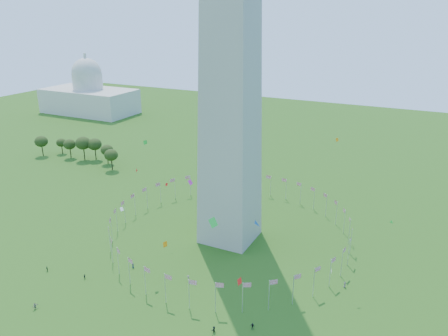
# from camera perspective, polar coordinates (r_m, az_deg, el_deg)

# --- Properties ---
(ground) EXTENTS (600.00, 600.00, 0.00)m
(ground) POSITION_cam_1_polar(r_m,az_deg,el_deg) (117.11, -10.42, -19.56)
(ground) COLOR #224E12
(ground) RESTS_ON ground
(flag_ring) EXTENTS (80.24, 80.24, 9.00)m
(flag_ring) POSITION_cam_1_polar(r_m,az_deg,el_deg) (150.55, 0.78, -7.53)
(flag_ring) COLOR silver
(flag_ring) RESTS_ON ground
(capitol_building) EXTENTS (70.00, 35.00, 46.00)m
(capitol_building) POSITION_cam_1_polar(r_m,az_deg,el_deg) (348.86, -17.38, 10.61)
(capitol_building) COLOR beige
(capitol_building) RESTS_ON ground
(crowd) EXTENTS (92.80, 69.72, 1.87)m
(crowd) POSITION_cam_1_polar(r_m,az_deg,el_deg) (114.62, -7.23, -19.82)
(crowd) COLOR slate
(crowd) RESTS_ON ground
(kites_aloft) EXTENTS (93.87, 63.61, 36.61)m
(kites_aloft) POSITION_cam_1_polar(r_m,az_deg,el_deg) (114.77, -1.48, -6.95)
(kites_aloft) COLOR blue
(kites_aloft) RESTS_ON ground
(tree_line_west) EXTENTS (55.16, 15.73, 12.26)m
(tree_line_west) POSITION_cam_1_polar(r_m,az_deg,el_deg) (238.45, -18.03, 2.20)
(tree_line_west) COLOR #304717
(tree_line_west) RESTS_ON ground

